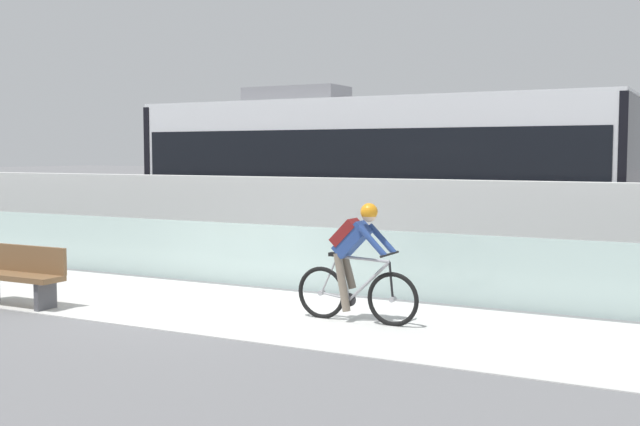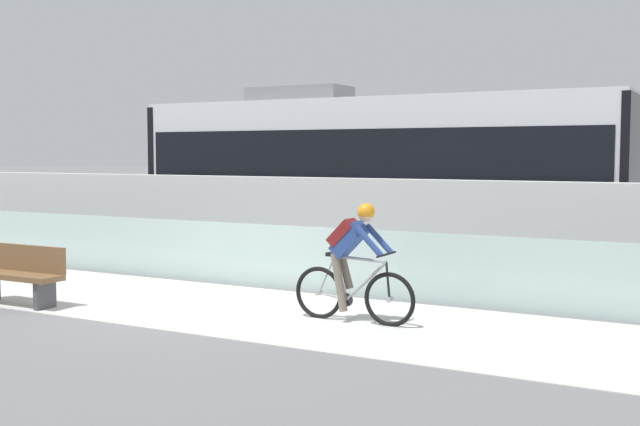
# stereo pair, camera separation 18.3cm
# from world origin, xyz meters

# --- Properties ---
(ground_plane) EXTENTS (200.00, 200.00, 0.00)m
(ground_plane) POSITION_xyz_m (0.00, 0.00, 0.00)
(ground_plane) COLOR slate
(bike_path_deck) EXTENTS (32.00, 3.20, 0.01)m
(bike_path_deck) POSITION_xyz_m (0.00, 0.00, 0.01)
(bike_path_deck) COLOR silver
(bike_path_deck) RESTS_ON ground
(glass_parapet) EXTENTS (32.00, 0.05, 1.06)m
(glass_parapet) POSITION_xyz_m (0.00, 1.85, 0.53)
(glass_parapet) COLOR #ADC6C1
(glass_parapet) RESTS_ON ground
(concrete_barrier_wall) EXTENTS (32.00, 0.36, 1.80)m
(concrete_barrier_wall) POSITION_xyz_m (0.00, 3.65, 0.90)
(concrete_barrier_wall) COLOR silver
(concrete_barrier_wall) RESTS_ON ground
(tram_rail_near) EXTENTS (32.00, 0.08, 0.01)m
(tram_rail_near) POSITION_xyz_m (0.00, 6.13, 0.00)
(tram_rail_near) COLOR #595654
(tram_rail_near) RESTS_ON ground
(tram_rail_far) EXTENTS (32.00, 0.08, 0.01)m
(tram_rail_far) POSITION_xyz_m (0.00, 7.57, 0.00)
(tram_rail_far) COLOR #595654
(tram_rail_far) RESTS_ON ground
(tram) EXTENTS (11.06, 2.54, 3.81)m
(tram) POSITION_xyz_m (-0.18, 6.85, 1.89)
(tram) COLOR silver
(tram) RESTS_ON ground
(cyclist_on_bike) EXTENTS (1.77, 0.58, 1.61)m
(cyclist_on_bike) POSITION_xyz_m (2.67, -0.00, 0.80)
(cyclist_on_bike) COLOR black
(cyclist_on_bike) RESTS_ON ground
(bench) EXTENTS (1.60, 0.45, 0.89)m
(bench) POSITION_xyz_m (-2.24, -1.29, 0.48)
(bench) COLOR brown
(bench) RESTS_ON ground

